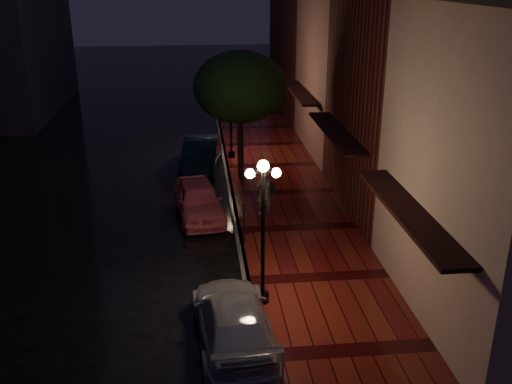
# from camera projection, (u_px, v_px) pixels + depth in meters

# --- Properties ---
(ground) EXTENTS (120.00, 120.00, 0.00)m
(ground) POSITION_uv_depth(u_px,v_px,m) (238.00, 234.00, 21.22)
(ground) COLOR black
(ground) RESTS_ON ground
(sidewalk) EXTENTS (4.50, 60.00, 0.15)m
(sidewalk) POSITION_uv_depth(u_px,v_px,m) (297.00, 229.00, 21.41)
(sidewalk) COLOR #4C0D0D
(sidewalk) RESTS_ON ground
(curb) EXTENTS (0.25, 60.00, 0.15)m
(curb) POSITION_uv_depth(u_px,v_px,m) (238.00, 232.00, 21.19)
(curb) COLOR #595451
(curb) RESTS_ON ground
(storefront_mid) EXTENTS (5.00, 8.00, 11.00)m
(storefront_mid) POSITION_uv_depth(u_px,v_px,m) (415.00, 73.00, 21.78)
(storefront_mid) COLOR #511914
(storefront_mid) RESTS_ON ground
(storefront_far) EXTENTS (5.00, 8.00, 9.00)m
(storefront_far) POSITION_uv_depth(u_px,v_px,m) (357.00, 67.00, 29.56)
(storefront_far) COLOR #8C5951
(storefront_far) RESTS_ON ground
(storefront_extra) EXTENTS (5.00, 12.00, 10.00)m
(storefront_extra) POSITION_uv_depth(u_px,v_px,m) (318.00, 37.00, 38.67)
(storefront_extra) COLOR #511914
(storefront_extra) RESTS_ON ground
(streetlamp_near) EXTENTS (0.96, 0.36, 4.31)m
(streetlamp_near) POSITION_uv_depth(u_px,v_px,m) (263.00, 225.00, 15.67)
(streetlamp_near) COLOR black
(streetlamp_near) RESTS_ON sidewalk
(streetlamp_far) EXTENTS (0.96, 0.36, 4.31)m
(streetlamp_far) POSITION_uv_depth(u_px,v_px,m) (231.00, 111.00, 28.67)
(streetlamp_far) COLOR black
(streetlamp_far) RESTS_ON sidewalk
(street_tree) EXTENTS (4.16, 4.16, 5.80)m
(street_tree) POSITION_uv_depth(u_px,v_px,m) (240.00, 89.00, 25.31)
(street_tree) COLOR black
(street_tree) RESTS_ON sidewalk
(pink_car) EXTENTS (2.23, 4.41, 1.44)m
(pink_car) POSITION_uv_depth(u_px,v_px,m) (199.00, 200.00, 22.43)
(pink_car) COLOR #E85F6F
(pink_car) RESTS_ON ground
(navy_car) EXTENTS (2.19, 4.89, 1.56)m
(navy_car) POSITION_uv_depth(u_px,v_px,m) (201.00, 155.00, 27.79)
(navy_car) COLOR black
(navy_car) RESTS_ON ground
(silver_car) EXTENTS (2.27, 4.86, 1.37)m
(silver_car) POSITION_uv_depth(u_px,v_px,m) (234.00, 321.00, 14.70)
(silver_car) COLOR #A3A2AA
(silver_car) RESTS_ON ground
(woman_with_umbrella) EXTENTS (1.07, 1.09, 2.59)m
(woman_with_umbrella) POSITION_uv_depth(u_px,v_px,m) (264.00, 173.00, 22.01)
(woman_with_umbrella) COLOR silver
(woman_with_umbrella) RESTS_ON sidewalk
(parking_meter) EXTENTS (0.16, 0.13, 1.50)m
(parking_meter) POSITION_uv_depth(u_px,v_px,m) (244.00, 219.00, 19.84)
(parking_meter) COLOR black
(parking_meter) RESTS_ON sidewalk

